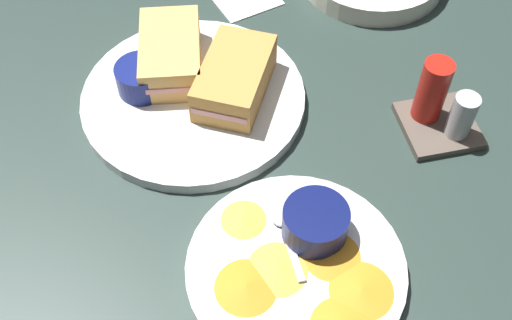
{
  "coord_description": "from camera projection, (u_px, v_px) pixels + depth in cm",
  "views": [
    {
      "loc": [
        55.64,
        -11.24,
        60.44
      ],
      "look_at": [
        13.0,
        -1.88,
        3.0
      ],
      "focal_mm": 44.36,
      "sensor_mm": 36.0,
      "label": 1
    }
  ],
  "objects": [
    {
      "name": "plate_chips_companion",
      "position": [
        296.0,
        269.0,
        0.66
      ],
      "size": [
        23.12,
        23.12,
        1.6
      ],
      "primitive_type": "cylinder",
      "color": "silver",
      "rests_on": "ground_plane"
    },
    {
      "name": "spoon_by_dark_ramekin",
      "position": [
        182.0,
        94.0,
        0.8
      ],
      "size": [
        5.72,
        9.49,
        0.8
      ],
      "color": "silver",
      "rests_on": "plate_sandwich_main"
    },
    {
      "name": "plate_sandwich_main",
      "position": [
        193.0,
        97.0,
        0.81
      ],
      "size": [
        28.52,
        28.52,
        1.6
      ],
      "primitive_type": "cylinder",
      "color": "silver",
      "rests_on": "ground_plane"
    },
    {
      "name": "sandwich_half_far",
      "position": [
        171.0,
        54.0,
        0.81
      ],
      "size": [
        14.08,
        9.28,
        4.8
      ],
      "color": "tan",
      "rests_on": "plate_sandwich_main"
    },
    {
      "name": "sandwich_half_near",
      "position": [
        235.0,
        78.0,
        0.79
      ],
      "size": [
        15.04,
        12.79,
        4.8
      ],
      "color": "#C68C42",
      "rests_on": "plate_sandwich_main"
    },
    {
      "name": "plantain_chip_scatter",
      "position": [
        304.0,
        277.0,
        0.64
      ],
      "size": [
        20.62,
        20.57,
        0.6
      ],
      "color": "orange",
      "rests_on": "plate_chips_companion"
    },
    {
      "name": "condiment_caddy",
      "position": [
        441.0,
        108.0,
        0.76
      ],
      "size": [
        9.0,
        9.0,
        9.5
      ],
      "color": "brown",
      "rests_on": "ground_plane"
    },
    {
      "name": "ramekin_dark_sauce",
      "position": [
        141.0,
        77.0,
        0.79
      ],
      "size": [
        6.34,
        6.34,
        3.69
      ],
      "color": "navy",
      "rests_on": "plate_sandwich_main"
    },
    {
      "name": "spoon_by_gravy_ramekin",
      "position": [
        283.0,
        225.0,
        0.68
      ],
      "size": [
        9.91,
        2.34,
        0.8
      ],
      "color": "silver",
      "rests_on": "plate_chips_companion"
    },
    {
      "name": "ramekin_light_gravy",
      "position": [
        315.0,
        222.0,
        0.66
      ],
      "size": [
        7.07,
        7.07,
        3.86
      ],
      "color": "#0C144C",
      "rests_on": "plate_chips_companion"
    },
    {
      "name": "ground_plane",
      "position": [
        249.0,
        102.0,
        0.84
      ],
      "size": [
        110.0,
        110.0,
        3.0
      ],
      "primitive_type": "cube",
      "color": "#283833"
    }
  ]
}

